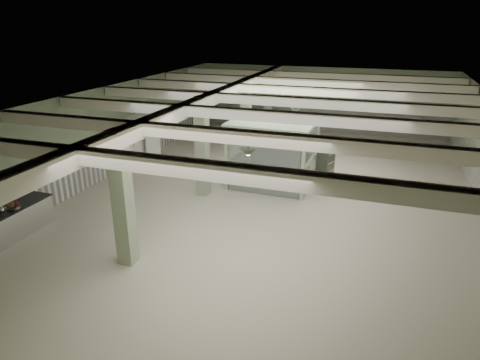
% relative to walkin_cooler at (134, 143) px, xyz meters
% --- Properties ---
extents(floor, '(20.00, 20.00, 0.00)m').
position_rel_walkin_cooler_xyz_m(floor, '(6.62, -1.00, -1.06)').
color(floor, beige).
rests_on(floor, ground).
extents(ceiling, '(14.00, 20.00, 0.02)m').
position_rel_walkin_cooler_xyz_m(ceiling, '(6.62, -1.00, 2.54)').
color(ceiling, silver).
rests_on(ceiling, wall_back).
extents(wall_back, '(14.00, 0.02, 3.60)m').
position_rel_walkin_cooler_xyz_m(wall_back, '(6.62, 9.00, 0.74)').
color(wall_back, '#95A685').
rests_on(wall_back, floor).
extents(wall_front, '(14.00, 0.02, 3.60)m').
position_rel_walkin_cooler_xyz_m(wall_front, '(6.62, -11.00, 0.74)').
color(wall_front, '#95A685').
rests_on(wall_front, floor).
extents(wall_left, '(0.02, 20.00, 3.60)m').
position_rel_walkin_cooler_xyz_m(wall_left, '(-0.38, -1.00, 0.74)').
color(wall_left, '#95A685').
rests_on(wall_left, floor).
extents(wainscot_left, '(0.05, 19.90, 1.50)m').
position_rel_walkin_cooler_xyz_m(wainscot_left, '(-0.35, -1.00, -0.31)').
color(wainscot_left, white).
rests_on(wainscot_left, floor).
extents(wainscot_back, '(13.90, 0.05, 1.50)m').
position_rel_walkin_cooler_xyz_m(wainscot_back, '(6.62, 8.97, -0.31)').
color(wainscot_back, white).
rests_on(wainscot_back, floor).
extents(girder, '(0.45, 19.90, 0.40)m').
position_rel_walkin_cooler_xyz_m(girder, '(4.12, -1.00, 2.32)').
color(girder, white).
rests_on(girder, ceiling).
extents(beam_a, '(13.90, 0.35, 0.32)m').
position_rel_walkin_cooler_xyz_m(beam_a, '(6.62, -8.50, 2.36)').
color(beam_a, white).
rests_on(beam_a, ceiling).
extents(beam_b, '(13.90, 0.35, 0.32)m').
position_rel_walkin_cooler_xyz_m(beam_b, '(6.62, -6.00, 2.36)').
color(beam_b, white).
rests_on(beam_b, ceiling).
extents(beam_c, '(13.90, 0.35, 0.32)m').
position_rel_walkin_cooler_xyz_m(beam_c, '(6.62, -3.50, 2.36)').
color(beam_c, white).
rests_on(beam_c, ceiling).
extents(beam_d, '(13.90, 0.35, 0.32)m').
position_rel_walkin_cooler_xyz_m(beam_d, '(6.62, -1.00, 2.36)').
color(beam_d, white).
rests_on(beam_d, ceiling).
extents(beam_e, '(13.90, 0.35, 0.32)m').
position_rel_walkin_cooler_xyz_m(beam_e, '(6.62, 1.50, 2.36)').
color(beam_e, white).
rests_on(beam_e, ceiling).
extents(beam_f, '(13.90, 0.35, 0.32)m').
position_rel_walkin_cooler_xyz_m(beam_f, '(6.62, 4.00, 2.36)').
color(beam_f, white).
rests_on(beam_f, ceiling).
extents(beam_g, '(13.90, 0.35, 0.32)m').
position_rel_walkin_cooler_xyz_m(beam_g, '(6.62, 6.50, 2.36)').
color(beam_g, white).
rests_on(beam_g, ceiling).
extents(column_a, '(0.42, 0.42, 3.60)m').
position_rel_walkin_cooler_xyz_m(column_a, '(4.12, -7.00, 0.74)').
color(column_a, '#9DAF8D').
rests_on(column_a, floor).
extents(column_b, '(0.42, 0.42, 3.60)m').
position_rel_walkin_cooler_xyz_m(column_b, '(4.12, -2.00, 0.74)').
color(column_b, '#9DAF8D').
rests_on(column_b, floor).
extents(column_c, '(0.42, 0.42, 3.60)m').
position_rel_walkin_cooler_xyz_m(column_c, '(4.12, 3.00, 0.74)').
color(column_c, '#9DAF8D').
rests_on(column_c, floor).
extents(column_d, '(0.42, 0.42, 3.60)m').
position_rel_walkin_cooler_xyz_m(column_d, '(4.12, 7.00, 0.74)').
color(column_d, '#9DAF8D').
rests_on(column_d, floor).
extents(pendant_front, '(0.44, 0.44, 0.22)m').
position_rel_walkin_cooler_xyz_m(pendant_front, '(7.12, -6.00, 1.99)').
color(pendant_front, '#314130').
rests_on(pendant_front, ceiling).
extents(pendant_mid, '(0.44, 0.44, 0.22)m').
position_rel_walkin_cooler_xyz_m(pendant_mid, '(7.12, -0.50, 1.99)').
color(pendant_mid, '#314130').
rests_on(pendant_mid, ceiling).
extents(pendant_back, '(0.44, 0.44, 0.22)m').
position_rel_walkin_cooler_xyz_m(pendant_back, '(7.12, 4.50, 1.99)').
color(pendant_back, '#314130').
rests_on(pendant_back, ceiling).
extents(pitcher_far, '(0.18, 0.21, 0.24)m').
position_rel_walkin_cooler_xyz_m(pitcher_far, '(0.19, -7.18, -0.04)').
color(pitcher_far, silver).
rests_on(pitcher_far, prep_counter).
extents(veg_colander, '(0.47, 0.47, 0.19)m').
position_rel_walkin_cooler_xyz_m(veg_colander, '(0.26, -6.84, -0.06)').
color(veg_colander, '#3B3C40').
rests_on(veg_colander, prep_counter).
extents(walkin_cooler, '(0.86, 2.31, 2.12)m').
position_rel_walkin_cooler_xyz_m(walkin_cooler, '(0.00, 0.00, 0.00)').
color(walkin_cooler, white).
rests_on(walkin_cooler, floor).
extents(guard_booth, '(3.23, 2.76, 2.53)m').
position_rel_walkin_cooler_xyz_m(guard_booth, '(6.26, -0.15, 0.66)').
color(guard_booth, '#ACC79F').
rests_on(guard_booth, floor).
extents(filing_cabinet, '(0.66, 0.78, 1.43)m').
position_rel_walkin_cooler_xyz_m(filing_cabinet, '(8.19, 0.45, -0.34)').
color(filing_cabinet, '#4F5446').
rests_on(filing_cabinet, floor).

